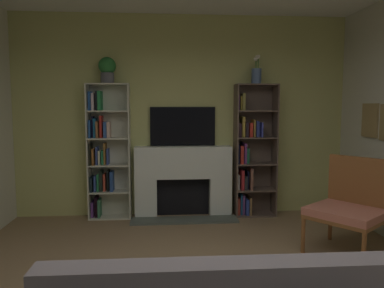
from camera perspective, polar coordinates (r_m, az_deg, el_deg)
name	(u,v)px	position (r m, az deg, el deg)	size (l,w,h in m)	color
wall_back_accent	(182,116)	(5.53, -1.46, 4.23)	(4.92, 0.06, 2.90)	#BDBD6F
fireplace	(183,179)	(5.47, -1.34, -5.34)	(1.49, 0.55, 1.02)	white
tv	(183,126)	(5.47, -1.42, 2.71)	(0.94, 0.06, 0.56)	black
bookshelf_left	(105,152)	(5.49, -13.01, -1.19)	(0.59, 0.27, 1.91)	beige
bookshelf_right	(250,154)	(5.56, 8.78, -1.55)	(0.59, 0.32, 1.91)	brown
potted_plant	(107,69)	(5.41, -12.72, 11.01)	(0.24, 0.24, 0.36)	#505158
vase_with_flowers	(256,74)	(5.52, 9.73, 10.36)	(0.14, 0.14, 0.41)	slate
armchair	(350,205)	(4.48, 22.84, -8.53)	(0.94, 0.95, 1.03)	brown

